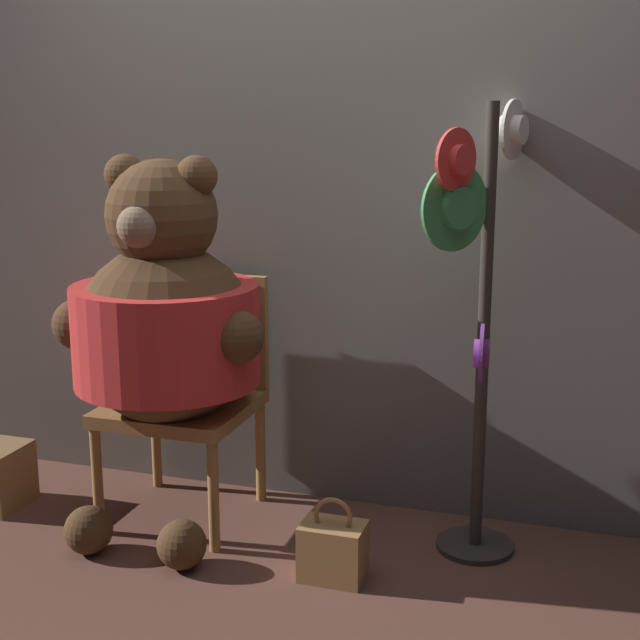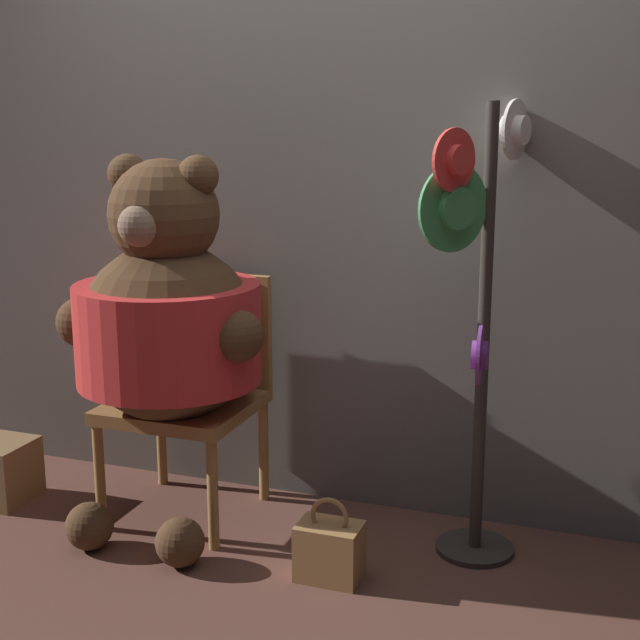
# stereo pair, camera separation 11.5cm
# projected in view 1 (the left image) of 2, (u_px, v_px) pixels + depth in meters

# --- Properties ---
(ground_plane) EXTENTS (14.00, 14.00, 0.00)m
(ground_plane) POSITION_uv_depth(u_px,v_px,m) (273.00, 552.00, 3.21)
(ground_plane) COLOR brown
(wall_back) EXTENTS (8.00, 0.10, 2.30)m
(wall_back) POSITION_uv_depth(u_px,v_px,m) (320.00, 218.00, 3.48)
(wall_back) COLOR #66605B
(wall_back) RESTS_ON ground_plane
(chair) EXTENTS (0.53, 0.52, 0.93)m
(chair) POSITION_uv_depth(u_px,v_px,m) (189.00, 386.00, 3.47)
(chair) COLOR #9E703D
(chair) RESTS_ON ground_plane
(teddy_bear) EXTENTS (0.82, 0.73, 1.40)m
(teddy_bear) POSITION_uv_depth(u_px,v_px,m) (165.00, 322.00, 3.25)
(teddy_bear) COLOR #4C331E
(teddy_bear) RESTS_ON ground_plane
(hat_display_rack) EXTENTS (0.32, 0.54, 1.59)m
(hat_display_rack) POSITION_uv_depth(u_px,v_px,m) (477.00, 301.00, 3.01)
(hat_display_rack) COLOR #332D28
(hat_display_rack) RESTS_ON ground_plane
(handbag_on_ground) EXTENTS (0.22, 0.15, 0.29)m
(handbag_on_ground) POSITION_uv_depth(u_px,v_px,m) (333.00, 550.00, 3.01)
(handbag_on_ground) COLOR #A87A47
(handbag_on_ground) RESTS_ON ground_plane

